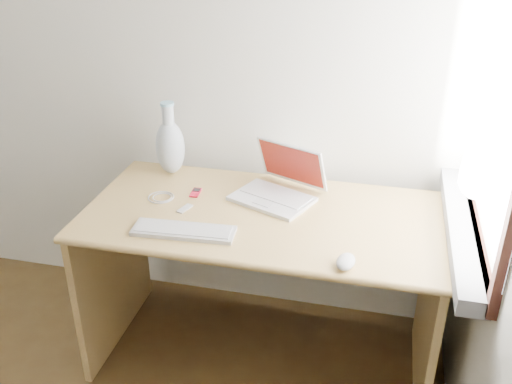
% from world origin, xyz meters
% --- Properties ---
extents(back_wall, '(3.50, 0.04, 2.60)m').
position_xyz_m(back_wall, '(0.00, 1.75, 1.30)').
color(back_wall, white).
rests_on(back_wall, floor).
extents(window, '(0.11, 0.99, 1.10)m').
position_xyz_m(window, '(1.72, 1.30, 1.28)').
color(window, silver).
rests_on(window, right_wall).
extents(desk, '(1.40, 0.70, 0.74)m').
position_xyz_m(desk, '(0.95, 1.41, 0.53)').
color(desk, tan).
rests_on(desk, floor).
extents(laptop, '(0.37, 0.37, 0.21)m').
position_xyz_m(laptop, '(0.97, 1.48, 0.79)').
color(laptop, white).
rests_on(laptop, desk).
extents(external_keyboard, '(0.39, 0.14, 0.02)m').
position_xyz_m(external_keyboard, '(0.70, 1.11, 0.75)').
color(external_keyboard, silver).
rests_on(external_keyboard, desk).
extents(mouse, '(0.08, 0.11, 0.04)m').
position_xyz_m(mouse, '(1.30, 1.03, 0.76)').
color(mouse, white).
rests_on(mouse, desk).
extents(ipod, '(0.04, 0.08, 0.01)m').
position_xyz_m(ipod, '(0.64, 1.43, 0.74)').
color(ipod, red).
rests_on(ipod, desk).
extents(cable_coil, '(0.12, 0.12, 0.01)m').
position_xyz_m(cable_coil, '(0.51, 1.35, 0.74)').
color(cable_coil, silver).
rests_on(cable_coil, desk).
extents(remote, '(0.05, 0.08, 0.01)m').
position_xyz_m(remote, '(0.64, 1.28, 0.74)').
color(remote, silver).
rests_on(remote, desk).
extents(vase, '(0.13, 0.13, 0.33)m').
position_xyz_m(vase, '(0.47, 1.60, 0.87)').
color(vase, silver).
rests_on(vase, desk).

